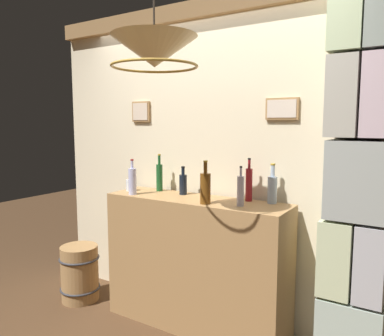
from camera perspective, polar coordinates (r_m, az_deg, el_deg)
name	(u,v)px	position (r m, az deg, el deg)	size (l,w,h in m)	color
panelled_rear_partition	(213,153)	(3.19, 3.23, 2.27)	(3.37, 0.15, 2.66)	beige
stone_pillar	(359,180)	(2.66, 23.97, -1.68)	(0.41, 0.39, 2.58)	#A3B3A6
bar_shelf_unit	(195,263)	(3.14, 0.50, -14.22)	(1.52, 0.42, 1.06)	#9E7547
liquor_bottle_port	(183,184)	(3.15, -1.36, -2.37)	(0.06, 0.06, 0.24)	black
liquor_bottle_whiskey	(272,188)	(2.86, 12.08, -3.02)	(0.07, 0.07, 0.30)	#A5B9CF
liquor_bottle_tequila	(159,177)	(3.32, -4.96, -1.30)	(0.06, 0.06, 0.33)	#1B5024
liquor_bottle_bourbon	(132,181)	(3.18, -9.02, -1.92)	(0.07, 0.07, 0.30)	silver
liquor_bottle_amaro	(241,190)	(2.73, 7.37, -3.38)	(0.05, 0.05, 0.29)	silver
liquor_bottle_vermouth	(205,187)	(2.78, 2.04, -2.97)	(0.08, 0.08, 0.32)	brown
liquor_bottle_sherry	(249,184)	(2.91, 8.62, -2.38)	(0.05, 0.05, 0.33)	maroon
glass_tumbler_rocks	(130,185)	(3.37, -9.41, -2.59)	(0.06, 0.06, 0.10)	silver
pendant_lamp	(154,53)	(2.34, -5.71, 16.98)	(0.52, 0.52, 0.62)	beige
wooden_barrel	(80,273)	(3.82, -16.64, -14.99)	(0.37, 0.37, 0.52)	#9E7547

